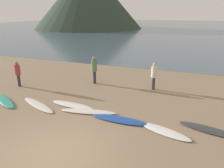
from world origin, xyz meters
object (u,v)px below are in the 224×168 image
(surfboard_5, at_px, (165,131))
(person_2, at_px, (94,68))
(surfboard_1, at_px, (38,105))
(surfboard_4, at_px, (120,120))
(surfboard_6, at_px, (211,130))
(person_1, at_px, (154,74))
(surfboard_0, at_px, (4,100))
(surfboard_2, at_px, (72,105))
(surfboard_3, at_px, (88,112))
(person_0, at_px, (18,72))

(surfboard_5, xyz_separation_m, person_2, (-4.95, 4.35, 0.97))
(surfboard_1, height_order, person_2, person_2)
(surfboard_4, bearing_deg, surfboard_6, 7.39)
(surfboard_5, height_order, person_1, person_1)
(surfboard_5, distance_m, person_1, 4.81)
(surfboard_5, bearing_deg, surfboard_0, -162.10)
(surfboard_5, distance_m, person_2, 6.66)
(surfboard_4, relative_size, surfboard_6, 1.03)
(surfboard_4, bearing_deg, surfboard_5, -7.57)
(surfboard_0, height_order, surfboard_2, surfboard_0)
(surfboard_1, height_order, surfboard_3, surfboard_3)
(surfboard_0, bearing_deg, surfboard_6, 31.42)
(surfboard_1, relative_size, surfboard_2, 1.11)
(surfboard_2, xyz_separation_m, surfboard_6, (6.13, -0.16, -0.00))
(surfboard_1, distance_m, surfboard_6, 7.71)
(surfboard_5, bearing_deg, surfboard_3, -169.20)
(surfboard_1, xyz_separation_m, surfboard_3, (2.61, 0.19, 0.01))
(surfboard_3, xyz_separation_m, surfboard_6, (5.09, 0.21, -0.01))
(surfboard_4, xyz_separation_m, person_1, (0.59, 4.28, 0.89))
(person_2, bearing_deg, person_0, -157.95)
(surfboard_1, bearing_deg, surfboard_3, 27.26)
(surfboard_4, bearing_deg, surfboard_3, 172.78)
(surfboard_1, bearing_deg, surfboard_4, 22.77)
(person_1, relative_size, person_2, 0.93)
(surfboard_0, distance_m, person_0, 2.50)
(surfboard_0, bearing_deg, person_0, 143.21)
(surfboard_3, bearing_deg, surfboard_0, 172.73)
(surfboard_5, relative_size, person_0, 1.36)
(surfboard_0, height_order, surfboard_1, surfboard_0)
(person_1, bearing_deg, surfboard_5, 130.69)
(surfboard_0, xyz_separation_m, person_1, (6.72, 4.43, 0.89))
(surfboard_0, xyz_separation_m, surfboard_5, (8.00, -0.11, -0.01))
(person_0, bearing_deg, surfboard_5, 147.69)
(surfboard_2, bearing_deg, surfboard_4, -8.01)
(surfboard_2, xyz_separation_m, surfboard_5, (4.49, -0.85, -0.00))
(surfboard_5, bearing_deg, person_2, 157.38)
(surfboard_2, distance_m, person_0, 4.79)
(surfboard_6, bearing_deg, surfboard_2, -167.87)
(surfboard_0, relative_size, surfboard_2, 1.10)
(person_0, relative_size, person_2, 0.89)
(surfboard_6, height_order, person_0, person_0)
(surfboard_1, relative_size, person_0, 1.67)
(surfboard_2, bearing_deg, surfboard_5, -6.15)
(surfboard_0, bearing_deg, surfboard_3, 32.59)
(surfboard_1, relative_size, surfboard_3, 1.01)
(surfboard_6, relative_size, person_1, 1.49)
(surfboard_0, xyz_separation_m, surfboard_6, (9.64, 0.57, -0.00))
(surfboard_0, height_order, person_0, person_0)
(surfboard_2, bearing_deg, person_1, 53.55)
(surfboard_4, height_order, surfboard_6, surfboard_4)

